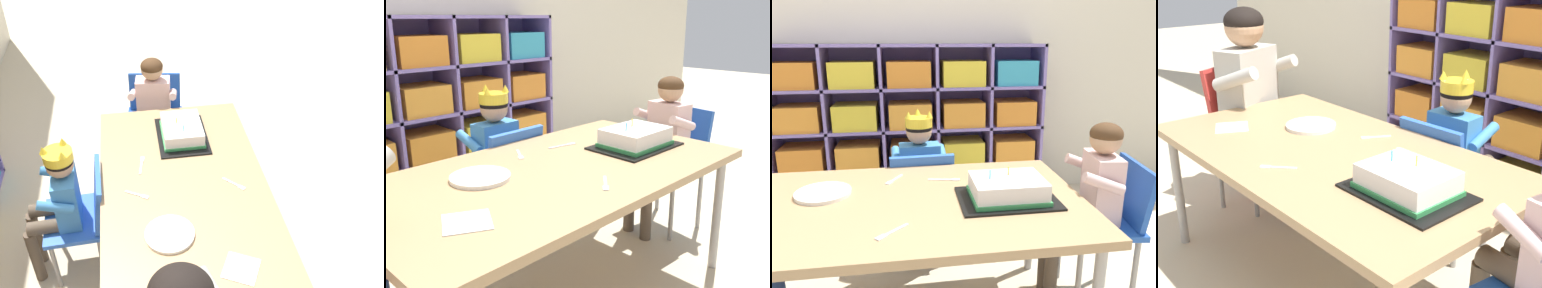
{
  "view_description": "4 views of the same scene",
  "coord_description": "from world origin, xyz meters",
  "views": [
    {
      "loc": [
        -1.58,
        0.22,
        2.06
      ],
      "look_at": [
        0.2,
        -0.06,
        0.7
      ],
      "focal_mm": 42.44,
      "sensor_mm": 36.0,
      "label": 1
    },
    {
      "loc": [
        -1.06,
        -1.15,
        1.13
      ],
      "look_at": [
        0.15,
        0.02,
        0.64
      ],
      "focal_mm": 40.64,
      "sensor_mm": 36.0,
      "label": 2
    },
    {
      "loc": [
        0.07,
        -1.33,
        1.17
      ],
      "look_at": [
        0.29,
        0.04,
        0.78
      ],
      "focal_mm": 35.22,
      "sensor_mm": 36.0,
      "label": 3
    },
    {
      "loc": [
        1.38,
        -1.08,
        1.27
      ],
      "look_at": [
        0.19,
        -0.06,
        0.67
      ],
      "focal_mm": 46.61,
      "sensor_mm": 36.0,
      "label": 4
    }
  ],
  "objects": [
    {
      "name": "birthday_cake_on_tray",
      "position": [
        0.44,
        -0.04,
        0.62
      ],
      "size": [
        0.37,
        0.27,
        0.12
      ],
      "color": "black",
      "rests_on": "activity_table"
    },
    {
      "name": "activity_table",
      "position": [
        0.0,
        0.0,
        0.54
      ],
      "size": [
        1.47,
        0.81,
        0.58
      ],
      "color": "#A37F56",
      "rests_on": "ground"
    },
    {
      "name": "classroom_chair_blue",
      "position": [
        0.14,
        0.51,
        0.37
      ],
      "size": [
        0.35,
        0.33,
        0.63
      ],
      "rotation": [
        0.0,
        0.0,
        3.18
      ],
      "color": "blue",
      "rests_on": "ground"
    },
    {
      "name": "storage_cubby_shelf",
      "position": [
        0.1,
        1.29,
        0.54
      ],
      "size": [
        1.85,
        0.31,
        1.14
      ],
      "color": "#7F6BB2",
      "rests_on": "ground"
    },
    {
      "name": "child_with_crown",
      "position": [
        0.13,
        0.62,
        0.51
      ],
      "size": [
        0.3,
        0.31,
        0.82
      ],
      "rotation": [
        0.0,
        0.0,
        3.18
      ],
      "color": "#3D7FBC",
      "rests_on": "ground"
    },
    {
      "name": "fork_at_table_front_edge",
      "position": [
        0.01,
        -0.24,
        0.58
      ],
      "size": [
        0.11,
        0.1,
        0.0
      ],
      "rotation": [
        0.0,
        0.0,
        0.74
      ],
      "color": "white",
      "rests_on": "activity_table"
    },
    {
      "name": "paper_napkin_square",
      "position": [
        -0.48,
        -0.15,
        0.58
      ],
      "size": [
        0.18,
        0.18,
        0.0
      ],
      "primitive_type": "cube",
      "rotation": [
        0.0,
        0.0,
        -0.48
      ],
      "color": "white",
      "rests_on": "activity_table"
    },
    {
      "name": "classroom_chair_guest_side",
      "position": [
        0.94,
        0.07,
        0.41
      ],
      "size": [
        0.36,
        0.4,
        0.66
      ],
      "rotation": [
        0.0,
        0.0,
        -1.71
      ],
      "color": "#1E4CA8",
      "rests_on": "ground"
    },
    {
      "name": "fork_by_napkin",
      "position": [
        0.23,
        0.2,
        0.58
      ],
      "size": [
        0.14,
        0.04,
        0.0
      ],
      "rotation": [
        0.0,
        0.0,
        2.97
      ],
      "color": "white",
      "rests_on": "activity_table"
    },
    {
      "name": "fork_near_cake_tray",
      "position": [
        0.01,
        0.23,
        0.58
      ],
      "size": [
        0.08,
        0.11,
        0.0
      ],
      "rotation": [
        0.0,
        0.0,
        1.04
      ],
      "color": "white",
      "rests_on": "activity_table"
    },
    {
      "name": "guest_at_table_side",
      "position": [
        0.84,
        0.08,
        0.54
      ],
      "size": [
        0.32,
        0.32,
        0.84
      ],
      "rotation": [
        0.0,
        0.0,
        -1.71
      ],
      "color": "beige",
      "rests_on": "ground"
    },
    {
      "name": "paper_plate_stack",
      "position": [
        -0.26,
        0.11,
        0.59
      ],
      "size": [
        0.21,
        0.21,
        0.01
      ],
      "primitive_type": "cylinder",
      "color": "white",
      "rests_on": "activity_table"
    }
  ]
}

